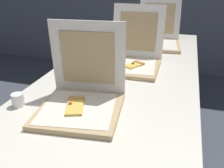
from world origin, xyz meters
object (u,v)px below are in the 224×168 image
pizza_box_front (81,98)px  cup_white_mid (83,68)px  pizza_box_back (158,39)px  cup_white_near_left (18,100)px  cup_white_far (99,54)px  pizza_box_middle (132,58)px  table (118,88)px

pizza_box_front → cup_white_mid: pizza_box_front is taller
pizza_box_back → cup_white_near_left: pizza_box_back is taller
pizza_box_front → cup_white_far: (-0.15, 0.66, -0.02)m
pizza_box_middle → pizza_box_back: (0.09, 0.53, -0.00)m
cup_white_far → pizza_box_back: bearing=52.9°
table → pizza_box_back: size_ratio=5.16×
table → pizza_box_front: (-0.07, -0.34, 0.10)m
cup_white_far → pizza_box_front: bearing=-76.9°
pizza_box_back → cup_white_near_left: bearing=-117.7°
cup_white_mid → cup_white_far: (0.01, 0.27, 0.00)m
pizza_box_front → cup_white_far: 0.68m
pizza_box_back → cup_white_near_left: size_ratio=7.97×
cup_white_mid → cup_white_far: 0.27m
cup_white_near_left → cup_white_far: same height
pizza_box_back → cup_white_mid: 0.79m
table → pizza_box_front: pizza_box_front is taller
table → cup_white_mid: cup_white_mid is taller
table → cup_white_near_left: size_ratio=41.12×
cup_white_far → table: bearing=-55.4°
pizza_box_middle → cup_white_far: (-0.25, 0.08, -0.02)m
table → cup_white_far: cup_white_far is taller
table → pizza_box_front: 0.36m
pizza_box_front → cup_white_far: pizza_box_front is taller
pizza_box_back → cup_white_far: pizza_box_back is taller
pizza_box_middle → cup_white_near_left: 0.73m
cup_white_mid → cup_white_far: bearing=88.9°
cup_white_mid → pizza_box_back: bearing=64.2°
cup_white_mid → cup_white_near_left: bearing=-104.7°
cup_white_near_left → pizza_box_back: bearing=68.3°
pizza_box_front → pizza_box_middle: (0.10, 0.57, -0.00)m
table → pizza_box_middle: bearing=83.5°
pizza_box_front → cup_white_near_left: (-0.28, -0.06, -0.02)m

